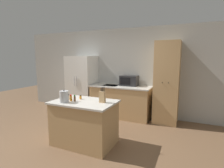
{
  "coord_description": "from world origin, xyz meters",
  "views": [
    {
      "loc": [
        1.71,
        -3.17,
        2.04
      ],
      "look_at": [
        -0.01,
        1.4,
        1.05
      ],
      "focal_mm": 28.0,
      "sensor_mm": 36.0,
      "label": 1
    }
  ],
  "objects_px": {
    "microwave": "(128,80)",
    "knife_block": "(132,98)",
    "spice_bottle_short_red": "(90,99)",
    "fire_extinguisher": "(68,102)",
    "refrigerator": "(82,83)",
    "pantry_cabinet": "(161,82)",
    "spice_bottle_amber_oil": "(94,98)",
    "spice_bottle_green_herb": "(100,96)",
    "spice_bottle_tall_dark": "(100,99)",
    "kettle": "(99,93)"
  },
  "relations": [
    {
      "from": "spice_bottle_short_red",
      "to": "fire_extinguisher",
      "type": "bearing_deg",
      "value": 136.68
    },
    {
      "from": "spice_bottle_tall_dark",
      "to": "microwave",
      "type": "bearing_deg",
      "value": 85.91
    },
    {
      "from": "spice_bottle_amber_oil",
      "to": "spice_bottle_short_red",
      "type": "bearing_deg",
      "value": -131.42
    },
    {
      "from": "fire_extinguisher",
      "to": "kettle",
      "type": "bearing_deg",
      "value": -36.16
    },
    {
      "from": "refrigerator",
      "to": "spice_bottle_amber_oil",
      "type": "distance_m",
      "value": 2.13
    },
    {
      "from": "fire_extinguisher",
      "to": "refrigerator",
      "type": "bearing_deg",
      "value": 8.91
    },
    {
      "from": "knife_block",
      "to": "spice_bottle_green_herb",
      "type": "xyz_separation_m",
      "value": [
        -0.77,
        0.03,
        -0.04
      ]
    },
    {
      "from": "microwave",
      "to": "knife_block",
      "type": "relative_size",
      "value": 1.7
    },
    {
      "from": "refrigerator",
      "to": "pantry_cabinet",
      "type": "xyz_separation_m",
      "value": [
        2.59,
        0.05,
        0.19
      ]
    },
    {
      "from": "pantry_cabinet",
      "to": "spice_bottle_short_red",
      "type": "height_order",
      "value": "pantry_cabinet"
    },
    {
      "from": "kettle",
      "to": "fire_extinguisher",
      "type": "bearing_deg",
      "value": 143.84
    },
    {
      "from": "spice_bottle_tall_dark",
      "to": "spice_bottle_green_herb",
      "type": "distance_m",
      "value": 0.11
    },
    {
      "from": "spice_bottle_amber_oil",
      "to": "fire_extinguisher",
      "type": "bearing_deg",
      "value": 138.98
    },
    {
      "from": "knife_block",
      "to": "spice_bottle_short_red",
      "type": "relative_size",
      "value": 3.63
    },
    {
      "from": "pantry_cabinet",
      "to": "knife_block",
      "type": "relative_size",
      "value": 7.27
    },
    {
      "from": "spice_bottle_short_red",
      "to": "spice_bottle_green_herb",
      "type": "relative_size",
      "value": 0.53
    },
    {
      "from": "refrigerator",
      "to": "kettle",
      "type": "bearing_deg",
      "value": -47.85
    },
    {
      "from": "pantry_cabinet",
      "to": "spice_bottle_amber_oil",
      "type": "bearing_deg",
      "value": -126.81
    },
    {
      "from": "knife_block",
      "to": "fire_extinguisher",
      "type": "height_order",
      "value": "knife_block"
    },
    {
      "from": "knife_block",
      "to": "spice_bottle_amber_oil",
      "type": "height_order",
      "value": "knife_block"
    },
    {
      "from": "spice_bottle_amber_oil",
      "to": "fire_extinguisher",
      "type": "relative_size",
      "value": 0.31
    },
    {
      "from": "microwave",
      "to": "fire_extinguisher",
      "type": "distance_m",
      "value": 2.3
    },
    {
      "from": "refrigerator",
      "to": "microwave",
      "type": "distance_m",
      "value": 1.58
    },
    {
      "from": "spice_bottle_amber_oil",
      "to": "spice_bottle_green_herb",
      "type": "relative_size",
      "value": 0.88
    },
    {
      "from": "spice_bottle_tall_dark",
      "to": "spice_bottle_amber_oil",
      "type": "xyz_separation_m",
      "value": [
        -0.14,
        -0.03,
        0.02
      ]
    },
    {
      "from": "spice_bottle_green_herb",
      "to": "spice_bottle_tall_dark",
      "type": "bearing_deg",
      "value": -67.98
    },
    {
      "from": "spice_bottle_short_red",
      "to": "fire_extinguisher",
      "type": "height_order",
      "value": "spice_bottle_short_red"
    },
    {
      "from": "pantry_cabinet",
      "to": "fire_extinguisher",
      "type": "bearing_deg",
      "value": -177.51
    },
    {
      "from": "microwave",
      "to": "spice_bottle_short_red",
      "type": "relative_size",
      "value": 6.16
    },
    {
      "from": "knife_block",
      "to": "spice_bottle_amber_oil",
      "type": "relative_size",
      "value": 2.21
    },
    {
      "from": "spice_bottle_short_red",
      "to": "spice_bottle_amber_oil",
      "type": "xyz_separation_m",
      "value": [
        0.06,
        0.07,
        0.02
      ]
    },
    {
      "from": "knife_block",
      "to": "spice_bottle_tall_dark",
      "type": "distance_m",
      "value": 0.73
    },
    {
      "from": "knife_block",
      "to": "fire_extinguisher",
      "type": "distance_m",
      "value": 3.2
    },
    {
      "from": "refrigerator",
      "to": "knife_block",
      "type": "height_order",
      "value": "refrigerator"
    },
    {
      "from": "knife_block",
      "to": "kettle",
      "type": "bearing_deg",
      "value": 169.62
    },
    {
      "from": "spice_bottle_short_red",
      "to": "spice_bottle_green_herb",
      "type": "bearing_deg",
      "value": 50.32
    },
    {
      "from": "spice_bottle_tall_dark",
      "to": "kettle",
      "type": "relative_size",
      "value": 0.34
    },
    {
      "from": "refrigerator",
      "to": "spice_bottle_short_red",
      "type": "xyz_separation_m",
      "value": [
        1.23,
        -1.76,
        0.03
      ]
    },
    {
      "from": "pantry_cabinet",
      "to": "knife_block",
      "type": "distance_m",
      "value": 1.71
    },
    {
      "from": "spice_bottle_green_herb",
      "to": "spice_bottle_amber_oil",
      "type": "bearing_deg",
      "value": -128.61
    },
    {
      "from": "spice_bottle_amber_oil",
      "to": "pantry_cabinet",
      "type": "bearing_deg",
      "value": 53.19
    },
    {
      "from": "pantry_cabinet",
      "to": "spice_bottle_short_red",
      "type": "bearing_deg",
      "value": -127.01
    },
    {
      "from": "spice_bottle_short_red",
      "to": "spice_bottle_green_herb",
      "type": "distance_m",
      "value": 0.26
    },
    {
      "from": "microwave",
      "to": "spice_bottle_green_herb",
      "type": "xyz_separation_m",
      "value": [
        -0.17,
        -1.72,
        -0.12
      ]
    },
    {
      "from": "spice_bottle_green_herb",
      "to": "spice_bottle_short_red",
      "type": "bearing_deg",
      "value": -129.68
    },
    {
      "from": "kettle",
      "to": "fire_extinguisher",
      "type": "distance_m",
      "value": 2.44
    },
    {
      "from": "microwave",
      "to": "kettle",
      "type": "xyz_separation_m",
      "value": [
        -0.25,
        -1.59,
        -0.08
      ]
    },
    {
      "from": "knife_block",
      "to": "spice_bottle_amber_oil",
      "type": "distance_m",
      "value": 0.87
    },
    {
      "from": "pantry_cabinet",
      "to": "spice_bottle_green_herb",
      "type": "relative_size",
      "value": 14.04
    },
    {
      "from": "refrigerator",
      "to": "microwave",
      "type": "xyz_separation_m",
      "value": [
        1.56,
        0.15,
        0.18
      ]
    }
  ]
}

